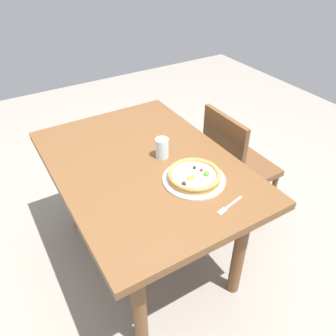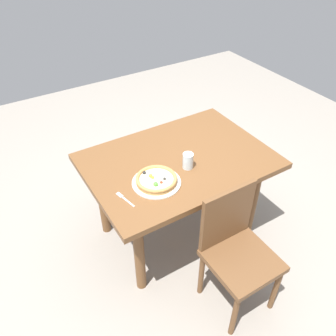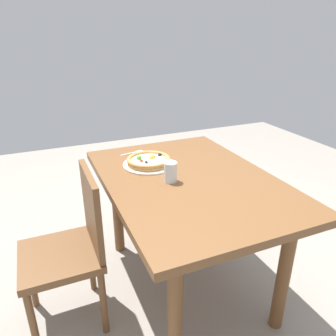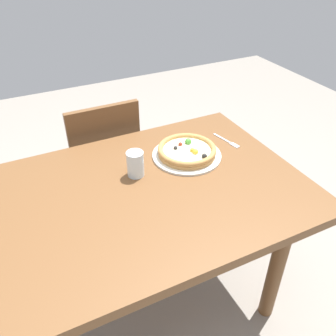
{
  "view_description": "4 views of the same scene",
  "coord_description": "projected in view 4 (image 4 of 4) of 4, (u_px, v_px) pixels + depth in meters",
  "views": [
    {
      "loc": [
        -1.31,
        0.64,
        1.78
      ],
      "look_at": [
        -0.13,
        -0.07,
        0.76
      ],
      "focal_mm": 35.85,
      "sensor_mm": 36.0,
      "label": 1
    },
    {
      "loc": [
        -1.08,
        -1.62,
        2.21
      ],
      "look_at": [
        -0.13,
        -0.07,
        0.76
      ],
      "focal_mm": 37.34,
      "sensor_mm": 36.0,
      "label": 2
    },
    {
      "loc": [
        1.44,
        -0.74,
        1.49
      ],
      "look_at": [
        -0.13,
        -0.07,
        0.76
      ],
      "focal_mm": 34.17,
      "sensor_mm": 36.0,
      "label": 3
    },
    {
      "loc": [
        0.41,
        1.04,
        1.63
      ],
      "look_at": [
        -0.13,
        -0.07,
        0.76
      ],
      "focal_mm": 38.07,
      "sensor_mm": 36.0,
      "label": 4
    }
  ],
  "objects": [
    {
      "name": "pizza",
      "position": [
        187.0,
        150.0,
        1.61
      ],
      "size": [
        0.27,
        0.27,
        0.05
      ],
      "color": "#B78447",
      "rests_on": "plate"
    },
    {
      "name": "plate",
      "position": [
        187.0,
        155.0,
        1.62
      ],
      "size": [
        0.31,
        0.31,
        0.01
      ],
      "primitive_type": "cylinder",
      "color": "silver",
      "rests_on": "dining_table"
    },
    {
      "name": "ground_plane",
      "position": [
        152.0,
        301.0,
        1.85
      ],
      "size": [
        6.0,
        6.0,
        0.0
      ],
      "primitive_type": "plane",
      "color": "gray"
    },
    {
      "name": "dining_table",
      "position": [
        148.0,
        209.0,
        1.48
      ],
      "size": [
        1.28,
        0.91,
        0.74
      ],
      "color": "brown",
      "rests_on": "ground"
    },
    {
      "name": "chair_near",
      "position": [
        103.0,
        161.0,
        2.07
      ],
      "size": [
        0.4,
        0.4,
        0.87
      ],
      "rotation": [
        0.0,
        0.0,
        3.14
      ],
      "color": "brown",
      "rests_on": "ground"
    },
    {
      "name": "fork",
      "position": [
        228.0,
        142.0,
        1.73
      ],
      "size": [
        0.05,
        0.16,
        0.0
      ],
      "rotation": [
        0.0,
        0.0,
        1.79
      ],
      "color": "silver",
      "rests_on": "dining_table"
    },
    {
      "name": "drinking_glass",
      "position": [
        135.0,
        164.0,
        1.48
      ],
      "size": [
        0.07,
        0.07,
        0.11
      ],
      "primitive_type": "cylinder",
      "color": "silver",
      "rests_on": "dining_table"
    }
  ]
}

